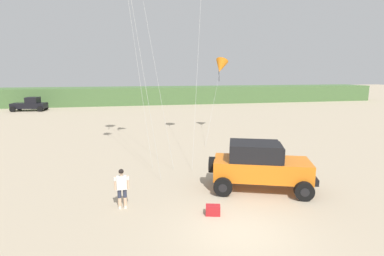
# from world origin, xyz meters

# --- Properties ---
(ground_plane) EXTENTS (220.00, 220.00, 0.00)m
(ground_plane) POSITION_xyz_m (0.00, 0.00, 0.00)
(ground_plane) COLOR tan
(dune_ridge) EXTENTS (90.00, 6.88, 2.92)m
(dune_ridge) POSITION_xyz_m (-2.22, 44.82, 1.46)
(dune_ridge) COLOR #4C703D
(dune_ridge) RESTS_ON ground_plane
(jeep) EXTENTS (5.00, 3.71, 2.26)m
(jeep) POSITION_xyz_m (2.32, 3.44, 1.20)
(jeep) COLOR orange
(jeep) RESTS_ON ground_plane
(person_watching) EXTENTS (0.62, 0.31, 1.67)m
(person_watching) POSITION_xyz_m (-4.00, 2.75, 0.94)
(person_watching) COLOR #DBB28E
(person_watching) RESTS_ON ground_plane
(cooler_box) EXTENTS (0.64, 0.50, 0.38)m
(cooler_box) POSITION_xyz_m (-0.54, 1.40, 0.19)
(cooler_box) COLOR #B21E23
(cooler_box) RESTS_ON ground_plane
(distant_pickup) EXTENTS (4.78, 2.84, 1.98)m
(distant_pickup) POSITION_xyz_m (-17.46, 37.75, 0.94)
(distant_pickup) COLOR black
(distant_pickup) RESTS_ON ground_plane
(kite_pink_ribbon) EXTENTS (3.64, 6.06, 6.86)m
(kite_pink_ribbon) POSITION_xyz_m (4.63, 17.17, 6.00)
(kite_pink_ribbon) COLOR orange
(kite_pink_ribbon) RESTS_ON ground_plane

